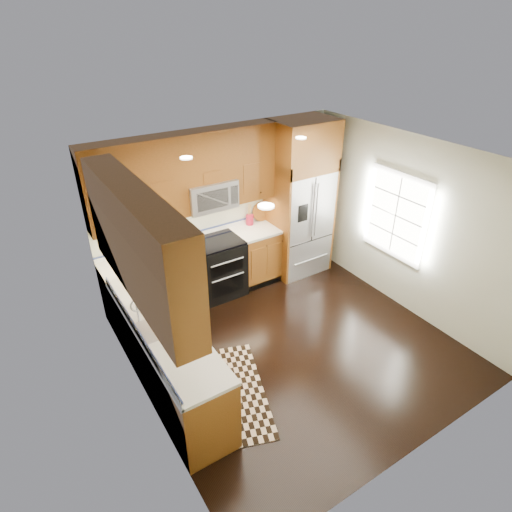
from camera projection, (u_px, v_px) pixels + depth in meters
ground at (292, 345)px, 5.90m from camera, size 4.00×4.00×0.00m
wall_back at (220, 209)px, 6.72m from camera, size 4.00×0.02×2.60m
wall_left at (139, 319)px, 4.32m from camera, size 0.02×4.00×2.60m
wall_right at (407, 226)px, 6.18m from camera, size 0.02×4.00×2.60m
window at (396, 215)px, 6.27m from camera, size 0.04×1.10×1.30m
base_cabinets at (180, 314)px, 5.76m from camera, size 2.85×3.00×0.90m
countertop at (184, 278)px, 5.68m from camera, size 2.86×3.01×0.04m
upper_cabinets at (169, 200)px, 5.15m from camera, size 2.85×3.00×1.15m
range at (218, 268)px, 6.77m from camera, size 0.76×0.67×0.95m
microwave at (210, 195)px, 6.27m from camera, size 0.76×0.40×0.42m
refrigerator at (300, 199)px, 7.05m from camera, size 0.98×0.75×2.60m
sink_faucet at (159, 322)px, 4.76m from camera, size 0.54×0.44×0.37m
rug at (225, 393)px, 5.14m from camera, size 1.38×1.77×0.01m
knife_block at (168, 246)px, 6.15m from camera, size 0.16×0.19×0.31m
utensil_crock at (250, 218)px, 7.00m from camera, size 0.16×0.16×0.35m
cutting_board at (261, 220)px, 7.19m from camera, size 0.35×0.35×0.02m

